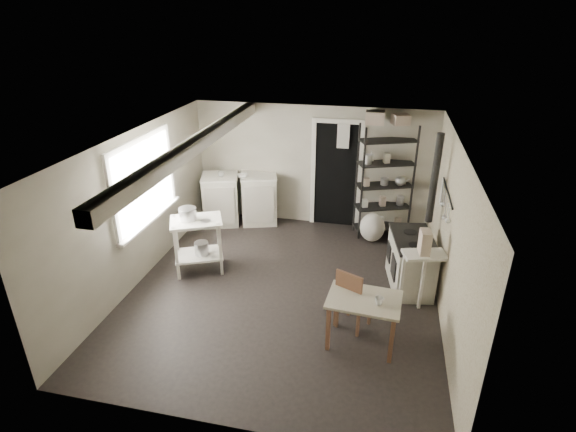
% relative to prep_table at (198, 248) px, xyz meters
% --- Properties ---
extents(floor, '(5.00, 5.00, 0.00)m').
position_rel_prep_table_xyz_m(floor, '(1.46, -0.29, -0.40)').
color(floor, black).
rests_on(floor, ground).
extents(ceiling, '(5.00, 5.00, 0.00)m').
position_rel_prep_table_xyz_m(ceiling, '(1.46, -0.29, 1.90)').
color(ceiling, beige).
rests_on(ceiling, wall_back).
extents(wall_back, '(4.50, 0.02, 2.30)m').
position_rel_prep_table_xyz_m(wall_back, '(1.46, 2.21, 0.75)').
color(wall_back, '#A7A18E').
rests_on(wall_back, ground).
extents(wall_front, '(4.50, 0.02, 2.30)m').
position_rel_prep_table_xyz_m(wall_front, '(1.46, -2.79, 0.75)').
color(wall_front, '#A7A18E').
rests_on(wall_front, ground).
extents(wall_left, '(0.02, 5.00, 2.30)m').
position_rel_prep_table_xyz_m(wall_left, '(-0.79, -0.29, 0.75)').
color(wall_left, '#A7A18E').
rests_on(wall_left, ground).
extents(wall_right, '(0.02, 5.00, 2.30)m').
position_rel_prep_table_xyz_m(wall_right, '(3.71, -0.29, 0.75)').
color(wall_right, '#A7A18E').
rests_on(wall_right, ground).
extents(window, '(0.12, 1.76, 1.28)m').
position_rel_prep_table_xyz_m(window, '(-0.76, -0.09, 1.10)').
color(window, white).
rests_on(window, wall_left).
extents(doorway, '(0.96, 0.10, 2.08)m').
position_rel_prep_table_xyz_m(doorway, '(1.91, 2.18, 0.60)').
color(doorway, white).
rests_on(doorway, ground).
extents(ceiling_beam, '(0.18, 5.00, 0.18)m').
position_rel_prep_table_xyz_m(ceiling_beam, '(0.26, -0.29, 1.80)').
color(ceiling_beam, white).
rests_on(ceiling_beam, ceiling).
extents(wallpaper_panel, '(0.01, 5.00, 2.30)m').
position_rel_prep_table_xyz_m(wallpaper_panel, '(3.70, -0.29, 0.75)').
color(wallpaper_panel, beige).
rests_on(wallpaper_panel, wall_right).
extents(utensil_rail, '(0.06, 1.20, 0.44)m').
position_rel_prep_table_xyz_m(utensil_rail, '(3.65, 0.31, 1.15)').
color(utensil_rail, '#BCBCBF').
rests_on(utensil_rail, wall_right).
extents(prep_table, '(0.94, 0.83, 0.89)m').
position_rel_prep_table_xyz_m(prep_table, '(0.00, 0.00, 0.00)').
color(prep_table, white).
rests_on(prep_table, ground).
extents(stockpot, '(0.30, 0.30, 0.29)m').
position_rel_prep_table_xyz_m(stockpot, '(-0.12, -0.01, 0.54)').
color(stockpot, '#BCBCBF').
rests_on(stockpot, prep_table).
extents(saucepan, '(0.18, 0.18, 0.09)m').
position_rel_prep_table_xyz_m(saucepan, '(0.16, 0.00, 0.45)').
color(saucepan, '#BCBCBF').
rests_on(saucepan, prep_table).
extents(bucket, '(0.24, 0.24, 0.24)m').
position_rel_prep_table_xyz_m(bucket, '(0.05, -0.00, -0.02)').
color(bucket, '#BCBCBF').
rests_on(bucket, prep_table).
extents(base_cabinets, '(1.61, 1.04, 0.98)m').
position_rel_prep_table_xyz_m(base_cabinets, '(0.09, 1.89, 0.06)').
color(base_cabinets, beige).
rests_on(base_cabinets, ground).
extents(mixing_bowl, '(0.33, 0.33, 0.07)m').
position_rel_prep_table_xyz_m(mixing_bowl, '(0.18, 1.79, 0.55)').
color(mixing_bowl, silver).
rests_on(mixing_bowl, base_cabinets).
extents(counter_cup, '(0.13, 0.13, 0.09)m').
position_rel_prep_table_xyz_m(counter_cup, '(-0.22, 1.74, 0.57)').
color(counter_cup, silver).
rests_on(counter_cup, base_cabinets).
extents(shelf_rack, '(1.05, 0.71, 2.07)m').
position_rel_prep_table_xyz_m(shelf_rack, '(2.81, 1.99, 0.55)').
color(shelf_rack, black).
rests_on(shelf_rack, ground).
extents(shelf_jar, '(0.11, 0.11, 0.18)m').
position_rel_prep_table_xyz_m(shelf_jar, '(2.53, 2.05, 0.96)').
color(shelf_jar, silver).
rests_on(shelf_jar, shelf_rack).
extents(storage_box_a, '(0.32, 0.29, 0.22)m').
position_rel_prep_table_xyz_m(storage_box_a, '(2.55, 1.97, 1.61)').
color(storage_box_a, beige).
rests_on(storage_box_a, shelf_rack).
extents(storage_box_b, '(0.34, 0.33, 0.17)m').
position_rel_prep_table_xyz_m(storage_box_b, '(2.98, 2.01, 1.59)').
color(storage_box_b, beige).
rests_on(storage_box_b, shelf_rack).
extents(stove, '(0.73, 1.11, 0.81)m').
position_rel_prep_table_xyz_m(stove, '(3.29, 0.27, 0.04)').
color(stove, beige).
rests_on(stove, ground).
extents(stovepipe, '(0.12, 0.12, 1.31)m').
position_rel_prep_table_xyz_m(stovepipe, '(3.51, 0.71, 1.19)').
color(stovepipe, black).
rests_on(stovepipe, stove).
extents(side_ledge, '(0.64, 0.45, 0.89)m').
position_rel_prep_table_xyz_m(side_ledge, '(3.41, -0.31, 0.03)').
color(side_ledge, white).
rests_on(side_ledge, ground).
extents(oats_box, '(0.16, 0.24, 0.33)m').
position_rel_prep_table_xyz_m(oats_box, '(3.39, -0.30, 0.61)').
color(oats_box, beige).
rests_on(oats_box, side_ledge).
extents(work_table, '(0.93, 0.68, 0.67)m').
position_rel_prep_table_xyz_m(work_table, '(2.68, -1.21, -0.02)').
color(work_table, beige).
rests_on(work_table, ground).
extents(table_cup, '(0.13, 0.13, 0.10)m').
position_rel_prep_table_xyz_m(table_cup, '(2.85, -1.30, 0.41)').
color(table_cup, silver).
rests_on(table_cup, work_table).
extents(chair, '(0.50, 0.51, 0.90)m').
position_rel_prep_table_xyz_m(chair, '(2.55, -0.90, 0.08)').
color(chair, brown).
rests_on(chair, ground).
extents(flour_sack, '(0.50, 0.44, 0.54)m').
position_rel_prep_table_xyz_m(flour_sack, '(2.67, 1.62, -0.16)').
color(flour_sack, beige).
rests_on(flour_sack, ground).
extents(floor_crock, '(0.14, 0.14, 0.14)m').
position_rel_prep_table_xyz_m(floor_crock, '(2.97, -0.62, -0.33)').
color(floor_crock, silver).
rests_on(floor_crock, ground).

